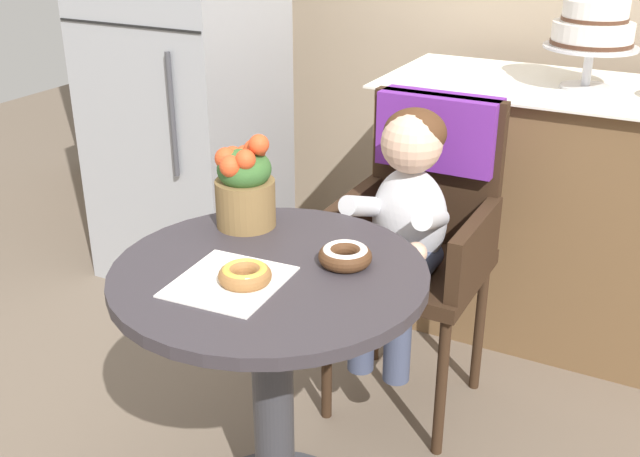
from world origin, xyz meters
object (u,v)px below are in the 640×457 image
(wicker_chair, at_px, (424,205))
(donut_mid, at_px, (345,255))
(donut_front, at_px, (245,274))
(tiered_cake_stand, at_px, (593,30))
(cafe_table, at_px, (272,349))
(flower_vase, at_px, (244,183))
(refrigerator, at_px, (184,70))
(seated_child, at_px, (405,212))

(wicker_chair, xyz_separation_m, donut_mid, (0.03, -0.60, 0.10))
(donut_mid, bearing_deg, donut_front, -129.71)
(donut_mid, relative_size, tiered_cake_stand, 0.41)
(wicker_chair, distance_m, donut_mid, 0.61)
(donut_mid, bearing_deg, cafe_table, -145.14)
(cafe_table, height_order, flower_vase, flower_vase)
(cafe_table, distance_m, flower_vase, 0.41)
(wicker_chair, relative_size, donut_mid, 7.79)
(cafe_table, bearing_deg, refrigerator, 133.67)
(donut_mid, relative_size, refrigerator, 0.07)
(refrigerator, bearing_deg, cafe_table, -46.33)
(flower_vase, bearing_deg, refrigerator, 133.52)
(seated_child, distance_m, flower_vase, 0.49)
(donut_mid, bearing_deg, refrigerator, 139.95)
(seated_child, xyz_separation_m, tiered_cake_stand, (0.32, 0.76, 0.41))
(donut_mid, bearing_deg, seated_child, 94.04)
(wicker_chair, bearing_deg, tiered_cake_stand, 65.87)
(cafe_table, xyz_separation_m, refrigerator, (-1.05, 1.10, 0.34))
(wicker_chair, distance_m, flower_vase, 0.62)
(donut_front, height_order, refrigerator, refrigerator)
(donut_front, bearing_deg, refrigerator, 131.31)
(wicker_chair, relative_size, refrigerator, 0.56)
(wicker_chair, relative_size, flower_vase, 3.90)
(tiered_cake_stand, bearing_deg, donut_mid, -103.49)
(donut_mid, height_order, tiered_cake_stand, tiered_cake_stand)
(flower_vase, bearing_deg, donut_mid, -14.63)
(tiered_cake_stand, distance_m, refrigerator, 1.51)
(cafe_table, bearing_deg, donut_front, -96.74)
(seated_child, relative_size, donut_front, 6.23)
(flower_vase, relative_size, refrigerator, 0.14)
(cafe_table, relative_size, wicker_chair, 0.75)
(wicker_chair, distance_m, refrigerator, 1.24)
(cafe_table, relative_size, refrigerator, 0.42)
(wicker_chair, height_order, seated_child, seated_child)
(wicker_chair, bearing_deg, refrigerator, 164.89)
(cafe_table, relative_size, flower_vase, 2.94)
(seated_child, bearing_deg, refrigerator, 154.40)
(cafe_table, distance_m, donut_front, 0.25)
(cafe_table, height_order, refrigerator, refrigerator)
(wicker_chair, xyz_separation_m, refrigerator, (-1.16, 0.40, 0.21))
(tiered_cake_stand, relative_size, refrigerator, 0.18)
(cafe_table, bearing_deg, flower_vase, 134.43)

